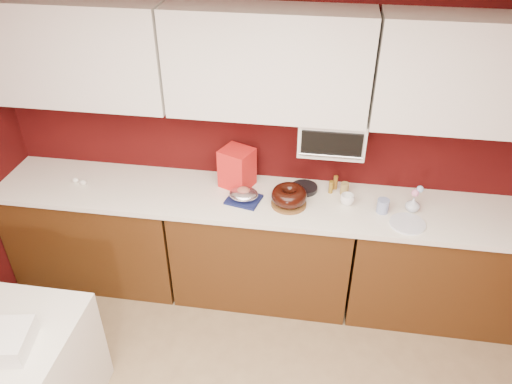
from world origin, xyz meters
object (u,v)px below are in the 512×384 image
Objects in this scene: blue_jar at (383,206)px; coffee_mug at (347,199)px; flower_vase at (413,204)px; foil_ham_nest at (244,194)px; toaster_oven at (332,134)px; bundt_cake at (289,195)px; pandoro_box at (237,168)px.

coffee_mug is at bearing 167.42° from blue_jar.
coffee_mug is at bearing 178.93° from flower_vase.
foil_ham_nest is at bearing -177.16° from flower_vase.
blue_jar is at bearing 0.74° from foil_ham_nest.
bundt_cake is at bearing -140.57° from toaster_oven.
pandoro_box is 1.27m from flower_vase.
bundt_cake is 0.46m from pandoro_box.
toaster_oven is at bearing 24.24° from pandoro_box.
foil_ham_nest is 2.20× the size of coffee_mug.
coffee_mug is (0.41, 0.07, -0.03)m from bundt_cake.
bundt_cake is 0.84× the size of pandoro_box.
toaster_oven is 1.80× the size of bundt_cake.
bundt_cake is 2.52× the size of blue_jar.
coffee_mug is 0.45m from flower_vase.
foil_ham_nest is 0.70× the size of pandoro_box.
toaster_oven is at bearing 153.06° from blue_jar.
foil_ham_nest is (-0.32, 0.00, -0.03)m from bundt_cake.
coffee_mug is (0.81, -0.13, -0.10)m from pandoro_box.
bundt_cake reaches higher than coffee_mug.
blue_jar is at bearing -26.94° from toaster_oven.
bundt_cake is 2.64× the size of coffee_mug.
bundt_cake is 1.20× the size of foil_ham_nest.
flower_vase is at bearing 4.19° from bundt_cake.
coffee_mug is at bearing -44.51° from toaster_oven.
flower_vase is at bearing 2.84° from foil_ham_nest.
toaster_oven is 1.51× the size of pandoro_box.
toaster_oven is at bearing 135.49° from coffee_mug.
toaster_oven is 4.73× the size of coffee_mug.
foil_ham_nest is at bearing 179.25° from bundt_cake.
toaster_oven is 0.74m from pandoro_box.
flower_vase is at bearing -1.07° from coffee_mug.
flower_vase reaches higher than blue_jar.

